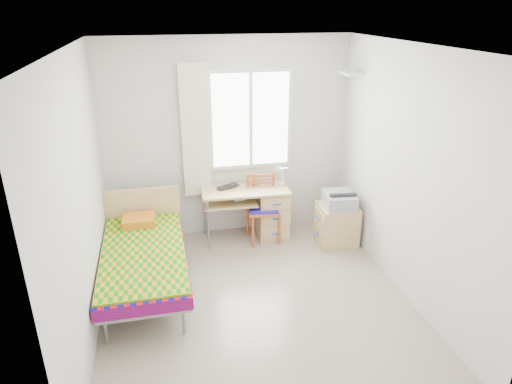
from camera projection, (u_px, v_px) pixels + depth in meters
floor at (257, 302)px, 4.85m from camera, size 3.50×3.50×0.00m
ceiling at (257, 47)px, 3.85m from camera, size 3.50×3.50×0.00m
wall_back at (228, 140)px, 5.93m from camera, size 3.20×0.00×3.20m
wall_left at (81, 204)px, 4.03m from camera, size 0.00×3.50×3.50m
wall_right at (409, 177)px, 4.67m from camera, size 0.00×3.50×3.50m
window at (251, 120)px, 5.87m from camera, size 1.10×0.04×1.30m
curtain at (195, 132)px, 5.72m from camera, size 0.35×0.05×1.70m
floating_shelf at (351, 73)px, 5.58m from camera, size 0.20×0.32×0.03m
bed at (144, 253)px, 5.01m from camera, size 0.91×1.92×0.83m
desk at (267, 209)px, 6.11m from camera, size 1.15×0.57×0.71m
chair at (263, 204)px, 5.99m from camera, size 0.44×0.44×0.90m
cabinet at (337, 225)px, 5.95m from camera, size 0.51×0.46×0.53m
printer at (339, 199)px, 5.81m from camera, size 0.41×0.47×0.19m
laptop at (230, 188)px, 5.94m from camera, size 0.37×0.32×0.02m
pen_cup at (254, 182)px, 6.04m from camera, size 0.09×0.09×0.09m
task_lamp at (281, 173)px, 5.86m from camera, size 0.21×0.30×0.35m
book at (231, 198)px, 5.94m from camera, size 0.20×0.25×0.02m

